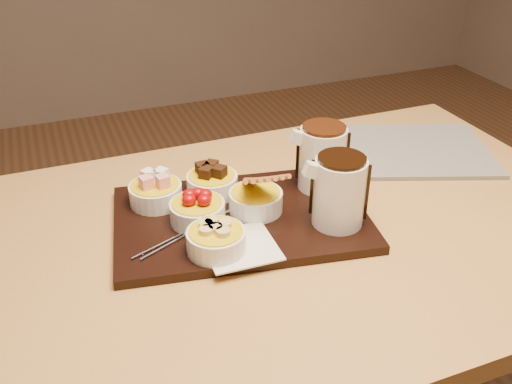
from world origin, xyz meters
name	(u,v)px	position (x,y,z in m)	size (l,w,h in m)	color
dining_table	(297,266)	(0.00, 0.00, 0.65)	(1.20, 0.80, 0.75)	tan
serving_board	(241,219)	(-0.10, 0.04, 0.76)	(0.46, 0.30, 0.02)	black
napkin	(240,247)	(-0.14, -0.05, 0.77)	(0.12, 0.12, 0.00)	white
bowl_marshmallows	(156,194)	(-0.23, 0.14, 0.79)	(0.10, 0.10, 0.04)	white
bowl_cake	(212,184)	(-0.12, 0.14, 0.79)	(0.10, 0.10, 0.04)	white
bowl_strawberries	(198,212)	(-0.18, 0.05, 0.79)	(0.10, 0.10, 0.04)	white
bowl_biscotti	(256,201)	(-0.07, 0.05, 0.79)	(0.10, 0.10, 0.04)	white
bowl_bananas	(216,241)	(-0.18, -0.05, 0.79)	(0.10, 0.10, 0.04)	white
pitcher_dark_chocolate	(339,192)	(0.05, -0.05, 0.83)	(0.09, 0.09, 0.13)	silver
pitcher_milk_chocolate	(322,158)	(0.08, 0.08, 0.83)	(0.09, 0.09, 0.13)	silver
fondue_skewers	(194,228)	(-0.19, 0.03, 0.77)	(0.26, 0.03, 0.01)	silver
newspaper	(413,150)	(0.37, 0.17, 0.76)	(0.34, 0.27, 0.01)	beige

